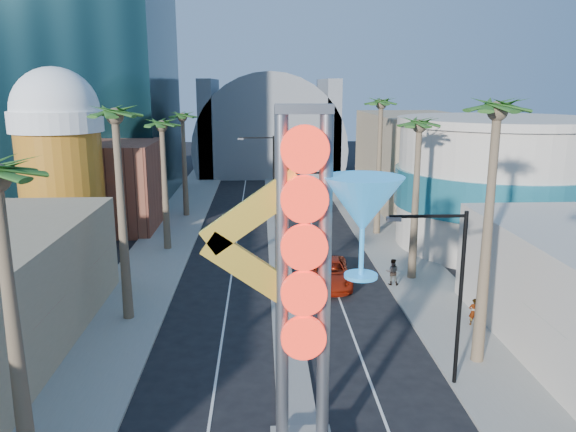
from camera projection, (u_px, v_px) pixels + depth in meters
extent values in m
cube|color=gray|center=(171.00, 233.00, 50.59)|extent=(5.00, 100.00, 0.15)
cube|color=gray|center=(380.00, 231.00, 51.49)|extent=(5.00, 100.00, 0.15)
cube|color=gray|center=(275.00, 224.00, 53.96)|extent=(1.60, 84.00, 0.15)
cube|color=brown|center=(104.00, 185.00, 52.30)|extent=(10.00, 10.00, 8.00)
cube|color=#9D8865|center=(414.00, 159.00, 63.32)|extent=(10.00, 20.00, 10.00)
cylinder|color=#BB7F18|center=(63.00, 191.00, 44.25)|extent=(6.40, 6.40, 10.00)
cylinder|color=white|center=(56.00, 121.00, 43.02)|extent=(7.00, 7.00, 1.60)
sphere|color=white|center=(55.00, 111.00, 42.83)|extent=(6.60, 6.60, 6.60)
cylinder|color=beige|center=(497.00, 187.00, 45.91)|extent=(16.00, 16.00, 10.00)
cylinder|color=teal|center=(497.00, 187.00, 45.91)|extent=(16.60, 16.60, 3.00)
cylinder|color=beige|center=(503.00, 121.00, 44.71)|extent=(16.60, 16.60, 0.60)
cylinder|color=slate|center=(269.00, 146.00, 86.13)|extent=(22.00, 16.00, 22.00)
cube|color=slate|center=(210.00, 126.00, 85.02)|extent=(2.00, 16.00, 14.00)
cube|color=slate|center=(328.00, 126.00, 85.88)|extent=(2.00, 16.00, 14.00)
cylinder|color=slate|center=(282.00, 291.00, 18.42)|extent=(0.44, 0.44, 12.00)
cylinder|color=slate|center=(324.00, 291.00, 18.49)|extent=(0.44, 0.44, 12.00)
cube|color=slate|center=(304.00, 109.00, 17.11)|extent=(1.80, 0.50, 0.30)
cylinder|color=red|center=(305.00, 149.00, 17.04)|extent=(1.50, 0.25, 1.50)
cylinder|color=red|center=(305.00, 199.00, 17.40)|extent=(1.50, 0.25, 1.50)
cylinder|color=red|center=(304.00, 247.00, 17.75)|extent=(1.50, 0.25, 1.50)
cylinder|color=red|center=(304.00, 293.00, 18.10)|extent=(1.50, 0.25, 1.50)
cylinder|color=red|center=(304.00, 338.00, 18.45)|extent=(1.50, 0.25, 1.50)
cube|color=yellow|center=(253.00, 212.00, 17.76)|extent=(3.47, 0.25, 2.80)
cube|color=yellow|center=(254.00, 272.00, 18.22)|extent=(3.47, 0.25, 2.80)
cone|color=#2488D1|center=(363.00, 204.00, 17.88)|extent=(2.60, 2.60, 1.80)
cylinder|color=#2488D1|center=(361.00, 252.00, 18.25)|extent=(0.16, 0.16, 1.60)
cylinder|color=#2488D1|center=(361.00, 276.00, 18.43)|extent=(1.10, 1.10, 0.12)
cylinder|color=black|center=(283.00, 232.00, 35.56)|extent=(0.18, 0.18, 8.00)
cube|color=black|center=(312.00, 173.00, 34.78)|extent=(3.60, 0.12, 0.12)
cube|color=slate|center=(337.00, 174.00, 34.88)|extent=(0.60, 0.25, 0.18)
cylinder|color=black|center=(274.00, 174.00, 58.90)|extent=(0.18, 0.18, 8.00)
cube|color=black|center=(256.00, 138.00, 57.95)|extent=(3.60, 0.12, 0.12)
cube|color=slate|center=(241.00, 139.00, 57.90)|extent=(0.60, 0.25, 0.18)
cylinder|color=black|center=(460.00, 301.00, 24.23)|extent=(0.18, 0.18, 8.00)
cube|color=black|center=(428.00, 216.00, 23.29)|extent=(3.24, 0.12, 0.12)
cube|color=slate|center=(394.00, 219.00, 23.24)|extent=(0.60, 0.25, 0.18)
cylinder|color=brown|center=(15.00, 346.00, 17.34)|extent=(0.40, 0.40, 10.50)
cylinder|color=brown|center=(122.00, 222.00, 30.84)|extent=(0.40, 0.40, 11.50)
sphere|color=#194416|center=(115.00, 116.00, 29.53)|extent=(2.40, 2.40, 2.40)
cylinder|color=brown|center=(165.00, 190.00, 44.63)|extent=(0.40, 0.40, 10.00)
sphere|color=#194416|center=(162.00, 126.00, 43.49)|extent=(2.40, 2.40, 2.40)
cylinder|color=brown|center=(185.00, 168.00, 56.30)|extent=(0.40, 0.40, 10.00)
sphere|color=#194416|center=(182.00, 118.00, 55.16)|extent=(2.40, 2.40, 2.40)
cylinder|color=brown|center=(486.00, 244.00, 25.80)|extent=(0.40, 0.40, 12.00)
sphere|color=#194416|center=(498.00, 111.00, 24.44)|extent=(2.40, 2.40, 2.40)
cylinder|color=brown|center=(415.00, 205.00, 37.65)|extent=(0.40, 0.40, 10.50)
sphere|color=#194416|center=(419.00, 126.00, 36.45)|extent=(2.40, 2.40, 2.40)
cylinder|color=brown|center=(379.00, 171.00, 49.20)|extent=(0.40, 0.40, 11.50)
sphere|color=#194416|center=(381.00, 104.00, 47.90)|extent=(2.40, 2.40, 2.40)
imported|color=#AD240D|center=(329.00, 273.00, 37.63)|extent=(3.02, 6.16, 1.68)
imported|color=gray|center=(474.00, 312.00, 30.93)|extent=(0.57, 0.38, 1.53)
imported|color=gray|center=(392.00, 272.00, 37.17)|extent=(0.97, 0.82, 1.78)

